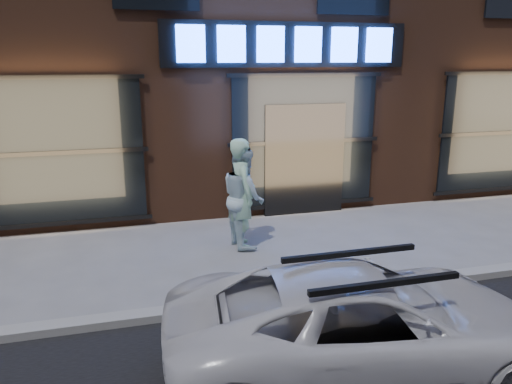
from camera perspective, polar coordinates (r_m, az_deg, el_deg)
ground at (r=7.89m, az=15.54°, el=-10.54°), size 90.00×90.00×0.00m
curb at (r=7.86m, az=15.57°, el=-10.14°), size 60.00×0.25×0.12m
man_bowtie at (r=8.92m, az=-1.60°, el=-0.16°), size 0.50×0.74×1.99m
man_cap at (r=9.00m, az=-1.45°, el=-0.58°), size 0.79×0.96×1.82m
white_suv at (r=5.65m, az=12.14°, el=-14.38°), size 4.46×2.47×1.18m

